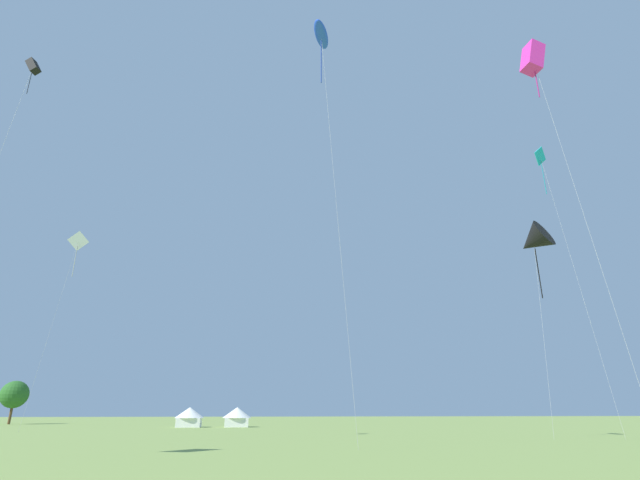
{
  "coord_description": "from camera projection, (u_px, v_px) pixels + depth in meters",
  "views": [
    {
      "loc": [
        -5.55,
        -5.74,
        2.2
      ],
      "look_at": [
        0.0,
        32.0,
        15.66
      ],
      "focal_mm": 27.2,
      "sensor_mm": 36.0,
      "label": 1
    }
  ],
  "objects": [
    {
      "name": "kite_black_delta",
      "position": [
        534.0,
        241.0,
        46.46
      ],
      "size": [
        4.45,
        4.6,
        19.48
      ],
      "color": "black",
      "rests_on": "ground"
    },
    {
      "name": "kite_blue_parafoil",
      "position": [
        321.0,
        35.0,
        38.88
      ],
      "size": [
        3.25,
        3.44,
        31.33
      ],
      "color": "blue",
      "rests_on": "ground"
    },
    {
      "name": "kite_cyan_diamond",
      "position": [
        542.0,
        163.0,
        48.95
      ],
      "size": [
        2.51,
        2.9,
        27.67
      ],
      "color": "#1EB7CC",
      "rests_on": "ground"
    },
    {
      "name": "kite_magenta_box",
      "position": [
        533.0,
        59.0,
        36.68
      ],
      "size": [
        3.16,
        2.43,
        28.72
      ],
      "color": "#E02DA3",
      "rests_on": "ground"
    },
    {
      "name": "kite_black_box",
      "position": [
        32.0,
        68.0,
        39.49
      ],
      "size": [
        2.76,
        2.09,
        29.48
      ],
      "color": "black",
      "rests_on": "ground"
    },
    {
      "name": "kite_white_diamond",
      "position": [
        77.0,
        244.0,
        59.47
      ],
      "size": [
        3.68,
        0.94,
        23.17
      ],
      "color": "white",
      "rests_on": "ground"
    },
    {
      "name": "festival_tent_center",
      "position": [
        189.0,
        416.0,
        68.36
      ],
      "size": [
        4.11,
        4.11,
        2.67
      ],
      "color": "white",
      "rests_on": "ground"
    },
    {
      "name": "festival_tent_right",
      "position": [
        237.0,
        416.0,
        69.28
      ],
      "size": [
        4.12,
        4.12,
        2.68
      ],
      "color": "white",
      "rests_on": "ground"
    },
    {
      "name": "tree_distant_left",
      "position": [
        14.0,
        395.0,
        84.6
      ],
      "size": [
        4.62,
        4.62,
        7.19
      ],
      "color": "brown",
      "rests_on": "ground"
    }
  ]
}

